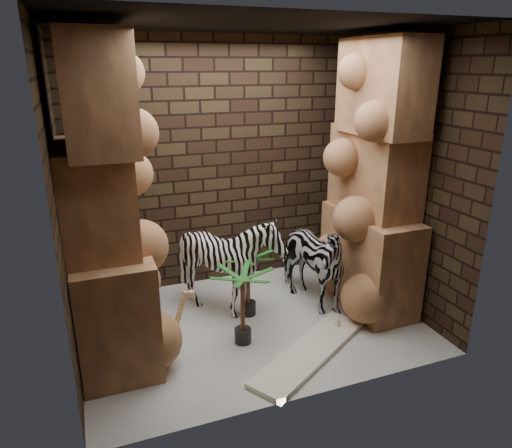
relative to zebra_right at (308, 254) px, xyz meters
name	(u,v)px	position (x,y,z in m)	size (l,w,h in m)	color
floor	(253,324)	(-0.74, -0.20, -0.63)	(3.50, 3.50, 0.00)	silver
ceiling	(252,24)	(-0.74, -0.20, 2.37)	(3.50, 3.50, 0.00)	black
wall_back	(217,165)	(-0.74, 1.05, 0.87)	(3.50, 3.50, 0.00)	black
wall_front	(311,231)	(-0.74, -1.45, 0.87)	(3.50, 3.50, 0.00)	black
wall_left	(61,209)	(-2.49, -0.20, 0.87)	(3.00, 3.00, 0.00)	black
wall_right	(401,176)	(1.01, -0.20, 0.87)	(3.00, 3.00, 0.00)	black
rock_pillar_left	(103,205)	(-2.14, -0.20, 0.87)	(0.68, 1.30, 3.00)	tan
rock_pillar_right	(376,178)	(0.68, -0.20, 0.87)	(0.58, 1.25, 3.00)	tan
zebra_right	(308,254)	(0.00, 0.00, 0.00)	(0.58, 1.07, 1.27)	white
zebra_left	(230,269)	(-0.88, 0.13, -0.09)	(0.96, 1.19, 1.08)	white
giraffe_toy	(166,324)	(-1.70, -0.44, -0.29)	(0.35, 0.12, 0.68)	beige
palm_front	(248,283)	(-0.71, 0.02, -0.25)	(0.36, 0.36, 0.77)	#226A1C
palm_back	(243,307)	(-0.95, -0.48, -0.24)	(0.36, 0.36, 0.80)	#226A1C
surfboard	(310,352)	(-0.41, -0.91, -0.61)	(1.57, 0.39, 0.05)	white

